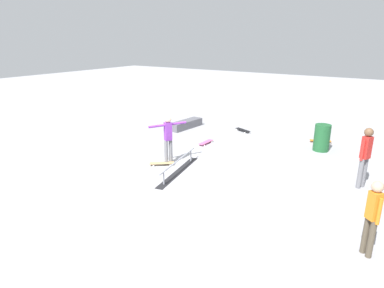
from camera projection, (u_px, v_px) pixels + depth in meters
ground_plane at (190, 169)px, 10.54m from camera, size 60.00×60.00×0.00m
grind_rail at (178, 167)px, 10.29m from camera, size 2.68×0.76×0.42m
skate_ledge at (186, 124)px, 15.33m from camera, size 1.87×0.68×0.35m
skater_main at (168, 136)px, 10.73m from camera, size 1.20×0.67×1.63m
skateboard_main at (162, 163)px, 10.87m from camera, size 0.65×0.75×0.09m
bystander_red_shirt at (365, 155)px, 9.00m from camera, size 0.38×0.28×1.71m
bystander_orange_shirt at (372, 214)px, 6.15m from camera, size 0.29×0.30×1.53m
loose_skateboard_orange at (320, 141)px, 13.23m from camera, size 0.48×0.82×0.09m
loose_skateboard_pink at (206, 142)px, 13.05m from camera, size 0.81×0.28×0.09m
loose_skateboard_black at (243, 130)px, 14.79m from camera, size 0.50×0.81×0.09m
trash_bin at (322, 138)px, 12.17m from camera, size 0.56×0.56×0.98m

